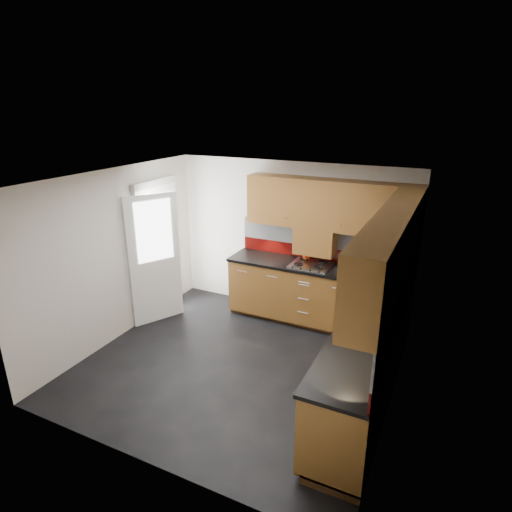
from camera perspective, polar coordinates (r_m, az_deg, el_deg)
The scene contains 14 objects.
room at distance 5.06m, azimuth -2.65°, elevation 0.03°, with size 4.00×3.80×2.64m.
base_cabinets at distance 5.75m, azimuth 10.53°, elevation -9.35°, with size 2.70×3.20×0.95m.
countertop at distance 5.53m, azimuth 10.67°, elevation -5.01°, with size 2.72×3.22×0.04m.
backsplash at distance 5.57m, azimuth 13.67°, elevation -1.80°, with size 2.70×3.20×0.54m.
upper_cabinets at distance 5.25m, azimuth 13.37°, elevation 4.14°, with size 2.50×3.20×0.72m.
extractor_hood at distance 6.39m, azimuth 7.91°, elevation 2.03°, with size 0.60×0.33×0.40m, color brown.
glass_cabinet at distance 5.45m, azimuth 19.00°, elevation 4.44°, with size 0.32×0.80×0.66m.
back_door at distance 6.74m, azimuth -12.99°, elevation 0.43°, with size 0.42×1.19×2.04m.
gas_hob at distance 6.35m, azimuth 7.31°, elevation -1.17°, with size 0.58×0.51×0.05m.
utensil_pot at distance 6.54m, azimuth 6.76°, elevation 0.19°, with size 0.11×0.11×0.39m.
toaster at distance 6.30m, azimuth 14.49°, elevation -1.03°, with size 0.31×0.25×0.20m.
food_processor at distance 5.58m, azimuth 16.63°, elevation -3.64°, with size 0.17×0.17×0.28m.
paper_towel at distance 4.77m, azimuth 15.92°, elevation -7.80°, with size 0.11×0.11×0.24m, color white.
orange_cloth at distance 5.77m, azimuth 16.45°, elevation -4.13°, with size 0.13×0.11×0.01m, color #E75419.
Camera 1 is at (2.27, -4.19, 3.20)m, focal length 30.00 mm.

